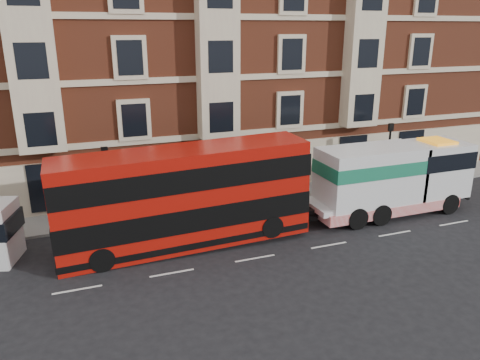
{
  "coord_description": "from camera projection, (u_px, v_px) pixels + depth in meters",
  "views": [
    {
      "loc": [
        -7.6,
        -18.38,
        10.41
      ],
      "look_at": [
        0.73,
        4.0,
        2.6
      ],
      "focal_mm": 35.0,
      "sensor_mm": 36.0,
      "label": 1
    }
  ],
  "objects": [
    {
      "name": "ground",
      "position": [
        255.0,
        258.0,
        22.12
      ],
      "size": [
        120.0,
        120.0,
        0.0
      ],
      "primitive_type": "plane",
      "color": "black",
      "rests_on": "ground"
    },
    {
      "name": "sidewalk",
      "position": [
        209.0,
        204.0,
        28.78
      ],
      "size": [
        90.0,
        3.0,
        0.15
      ],
      "primitive_type": "cube",
      "color": "slate",
      "rests_on": "ground"
    },
    {
      "name": "victorian_terrace",
      "position": [
        182.0,
        32.0,
        32.52
      ],
      "size": [
        45.0,
        12.0,
        20.4
      ],
      "color": "brown",
      "rests_on": "ground"
    },
    {
      "name": "lamp_post_west",
      "position": [
        107.0,
        180.0,
        24.83
      ],
      "size": [
        0.35,
        0.15,
        4.35
      ],
      "color": "black",
      "rests_on": "sidewalk"
    },
    {
      "name": "lamp_post_east",
      "position": [
        389.0,
        151.0,
        30.79
      ],
      "size": [
        0.35,
        0.15,
        4.35
      ],
      "color": "black",
      "rests_on": "sidewalk"
    },
    {
      "name": "double_decker_bus",
      "position": [
        184.0,
        196.0,
        22.66
      ],
      "size": [
        12.24,
        2.81,
        4.96
      ],
      "color": "#AB1109",
      "rests_on": "ground"
    },
    {
      "name": "tow_truck",
      "position": [
        390.0,
        178.0,
        26.8
      ],
      "size": [
        9.8,
        2.9,
        4.08
      ],
      "color": "silver",
      "rests_on": "ground"
    },
    {
      "name": "pedestrian",
      "position": [
        101.0,
        209.0,
        25.49
      ],
      "size": [
        0.64,
        0.47,
        1.61
      ],
      "primitive_type": "imported",
      "rotation": [
        0.0,
        0.0,
        -0.15
      ],
      "color": "#1B2136",
      "rests_on": "sidewalk"
    }
  ]
}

